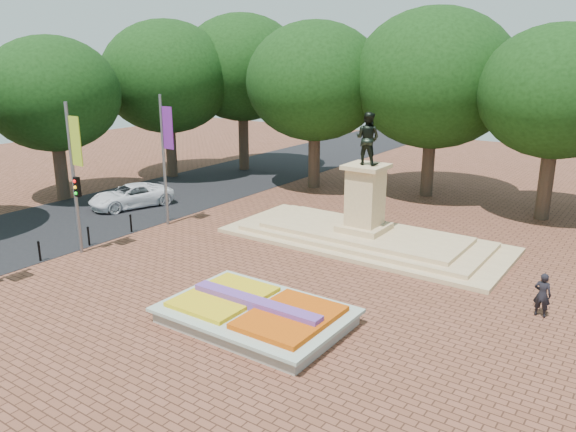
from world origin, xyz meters
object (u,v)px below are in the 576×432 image
object	(u,v)px
flower_bed	(256,314)
pedestrian	(542,295)
monument	(364,225)
van	(131,196)

from	to	relation	value
flower_bed	pedestrian	bearing A→B (deg)	38.16
monument	van	size ratio (longest dim) A/B	2.82
monument	flower_bed	bearing A→B (deg)	-84.13
monument	van	distance (m)	14.83
flower_bed	pedestrian	xyz separation A→B (m)	(7.97, 6.27, 0.44)
van	pedestrian	world-z (taller)	pedestrian
van	flower_bed	bearing A→B (deg)	-8.01
flower_bed	pedestrian	size ratio (longest dim) A/B	3.85
pedestrian	monument	bearing A→B (deg)	-19.36
monument	van	bearing A→B (deg)	-171.29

